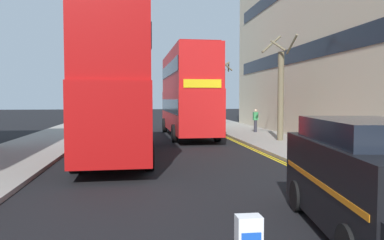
# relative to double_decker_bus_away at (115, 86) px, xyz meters

# --- Properties ---
(sidewalk_right) EXTENTS (4.00, 80.00, 0.14)m
(sidewalk_right) POSITION_rel_double_decker_bus_away_xyz_m (8.75, 0.90, -2.96)
(sidewalk_right) COLOR gray
(sidewalk_right) RESTS_ON ground
(sidewalk_left) EXTENTS (4.00, 80.00, 0.14)m
(sidewalk_left) POSITION_rel_double_decker_bus_away_xyz_m (-4.25, 0.90, -2.96)
(sidewalk_left) COLOR gray
(sidewalk_left) RESTS_ON ground
(kerb_line_outer) EXTENTS (0.10, 56.00, 0.01)m
(kerb_line_outer) POSITION_rel_double_decker_bus_away_xyz_m (6.65, -1.10, -3.03)
(kerb_line_outer) COLOR yellow
(kerb_line_outer) RESTS_ON ground
(kerb_line_inner) EXTENTS (0.10, 56.00, 0.01)m
(kerb_line_inner) POSITION_rel_double_decker_bus_away_xyz_m (6.49, -1.10, -3.03)
(kerb_line_inner) COLOR yellow
(kerb_line_inner) RESTS_ON ground
(double_decker_bus_away) EXTENTS (3.03, 10.87, 5.64)m
(double_decker_bus_away) POSITION_rel_double_decker_bus_away_xyz_m (0.00, 0.00, 0.00)
(double_decker_bus_away) COLOR #B20F0F
(double_decker_bus_away) RESTS_ON ground
(double_decker_bus_oncoming) EXTENTS (2.96, 10.85, 5.64)m
(double_decker_bus_oncoming) POSITION_rel_double_decker_bus_away_xyz_m (4.15, 8.42, 0.00)
(double_decker_bus_oncoming) COLOR red
(double_decker_bus_oncoming) RESTS_ON ground
(taxi_minivan) EXTENTS (2.59, 5.04, 2.12)m
(taxi_minivan) POSITION_rel_double_decker_bus_away_xyz_m (5.17, -10.25, -1.96)
(taxi_minivan) COLOR black
(taxi_minivan) RESTS_ON ground
(pedestrian_far) EXTENTS (0.34, 0.22, 1.62)m
(pedestrian_far) POSITION_rel_double_decker_bus_away_xyz_m (9.13, 9.48, -2.04)
(pedestrian_far) COLOR #2D2D38
(pedestrian_far) RESTS_ON sidewalk_right
(street_tree_near) EXTENTS (1.77, 2.08, 5.15)m
(street_tree_near) POSITION_rel_double_decker_bus_away_xyz_m (7.35, 19.97, -0.42)
(street_tree_near) COLOR #6B6047
(street_tree_near) RESTS_ON sidewalk_right
(street_tree_mid) EXTENTS (1.78, 1.74, 6.07)m
(street_tree_mid) POSITION_rel_double_decker_bus_away_xyz_m (8.92, 4.16, -0.12)
(street_tree_mid) COLOR #6B6047
(street_tree_mid) RESTS_ON sidewalk_right
(street_tree_far) EXTENTS (1.71, 1.70, 5.66)m
(street_tree_far) POSITION_rel_double_decker_bus_away_xyz_m (7.91, 14.65, -0.10)
(street_tree_far) COLOR #6B6047
(street_tree_far) RESTS_ON sidewalk_right
(townhouse_terrace_right) EXTENTS (10.08, 28.00, 13.84)m
(townhouse_terrace_right) POSITION_rel_double_decker_bus_away_xyz_m (15.74, 6.17, 3.89)
(townhouse_terrace_right) COLOR beige
(townhouse_terrace_right) RESTS_ON ground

